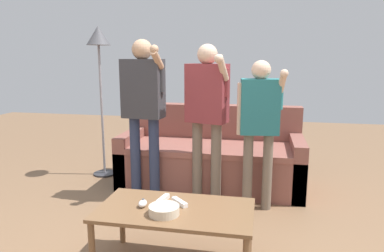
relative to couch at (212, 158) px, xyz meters
name	(u,v)px	position (x,y,z in m)	size (l,w,h in m)	color
ground_plane	(170,252)	(-0.10, -1.55, -0.31)	(12.00, 12.00, 0.00)	brown
couch	(212,158)	(0.00, 0.00, 0.00)	(2.03, 0.88, 0.90)	brown
coffee_table	(175,215)	(-0.01, -1.73, 0.08)	(1.07, 0.58, 0.44)	brown
snack_bowl	(164,210)	(-0.05, -1.83, 0.16)	(0.20, 0.20, 0.06)	beige
game_remote_nunchuk	(143,203)	(-0.23, -1.74, 0.16)	(0.06, 0.09, 0.05)	white
floor_lamp	(99,51)	(-1.38, 0.08, 1.22)	(0.28, 0.28, 1.83)	#2D2D33
player_left	(143,101)	(-0.63, -0.53, 0.72)	(0.48, 0.37, 1.64)	#2D3856
player_center	(207,105)	(0.02, -0.52, 0.69)	(0.45, 0.44, 1.59)	#756656
player_right	(259,118)	(0.53, -0.60, 0.59)	(0.44, 0.30, 1.44)	#756656
game_remote_wand_near	(180,202)	(0.01, -1.65, 0.15)	(0.14, 0.14, 0.03)	white
game_remote_wand_far	(163,199)	(-0.12, -1.62, 0.15)	(0.06, 0.16, 0.03)	white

